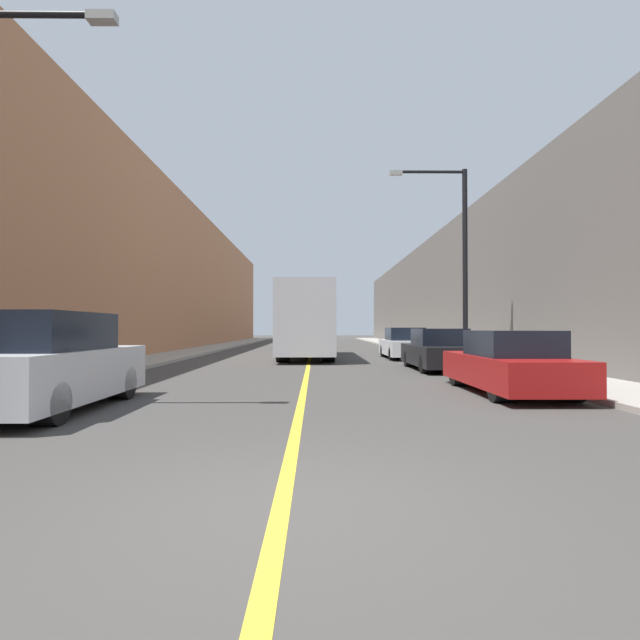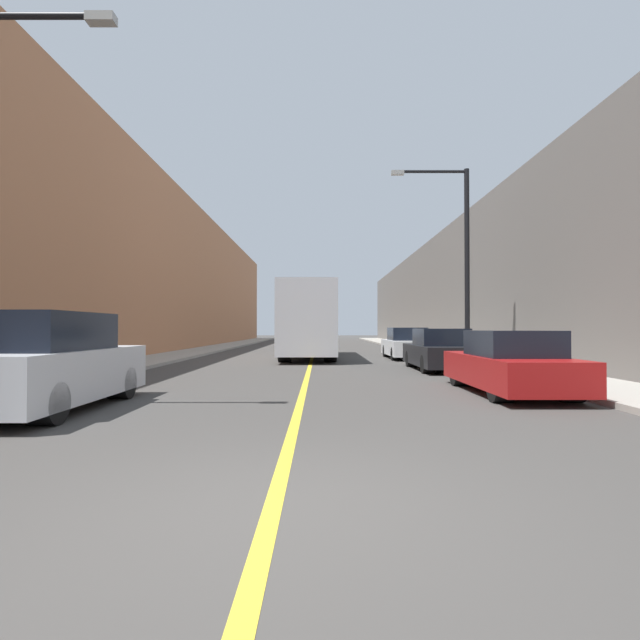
# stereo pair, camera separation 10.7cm
# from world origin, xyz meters

# --- Properties ---
(ground_plane) EXTENTS (200.00, 200.00, 0.00)m
(ground_plane) POSITION_xyz_m (0.00, 0.00, 0.00)
(ground_plane) COLOR #3F3D3A
(sidewalk_left) EXTENTS (2.59, 72.00, 0.13)m
(sidewalk_left) POSITION_xyz_m (-7.20, 30.00, 0.06)
(sidewalk_left) COLOR #9E998E
(sidewalk_left) RESTS_ON ground
(sidewalk_right) EXTENTS (2.59, 72.00, 0.13)m
(sidewalk_right) POSITION_xyz_m (7.20, 30.00, 0.06)
(sidewalk_right) COLOR #9E998E
(sidewalk_right) RESTS_ON ground
(building_row_left) EXTENTS (4.00, 72.00, 10.50)m
(building_row_left) POSITION_xyz_m (-10.50, 30.00, 5.25)
(building_row_left) COLOR #B2724C
(building_row_left) RESTS_ON ground
(building_row_right) EXTENTS (4.00, 72.00, 8.02)m
(building_row_right) POSITION_xyz_m (10.50, 30.00, 4.01)
(building_row_right) COLOR #66605B
(building_row_right) RESTS_ON ground
(road_center_line) EXTENTS (0.16, 72.00, 0.01)m
(road_center_line) POSITION_xyz_m (0.00, 30.00, 0.00)
(road_center_line) COLOR gold
(road_center_line) RESTS_ON ground
(bus) EXTENTS (2.59, 10.27, 3.59)m
(bus) POSITION_xyz_m (-0.16, 21.19, 1.92)
(bus) COLOR silver
(bus) RESTS_ON ground
(parked_suv_left) EXTENTS (2.04, 4.68, 1.80)m
(parked_suv_left) POSITION_xyz_m (-4.67, 4.99, 0.84)
(parked_suv_left) COLOR silver
(parked_suv_left) RESTS_ON ground
(car_right_near) EXTENTS (1.83, 4.75, 1.46)m
(car_right_near) POSITION_xyz_m (4.78, 7.37, 0.66)
(car_right_near) COLOR maroon
(car_right_near) RESTS_ON ground
(car_right_mid) EXTENTS (1.85, 4.70, 1.50)m
(car_right_mid) POSITION_xyz_m (4.71, 13.83, 0.68)
(car_right_mid) COLOR black
(car_right_mid) RESTS_ON ground
(car_right_far) EXTENTS (1.87, 4.79, 1.54)m
(car_right_far) POSITION_xyz_m (4.67, 20.50, 0.69)
(car_right_far) COLOR silver
(car_right_far) RESTS_ON ground
(street_lamp_right) EXTENTS (3.09, 0.24, 7.69)m
(street_lamp_right) POSITION_xyz_m (5.92, 15.46, 4.57)
(street_lamp_right) COLOR black
(street_lamp_right) RESTS_ON sidewalk_right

